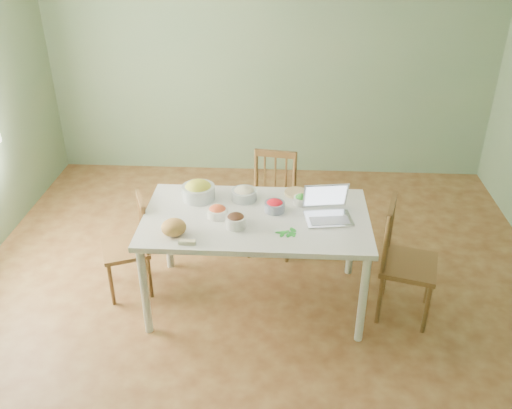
# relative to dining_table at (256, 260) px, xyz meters

# --- Properties ---
(floor) EXTENTS (5.00, 5.00, 0.00)m
(floor) POSITION_rel_dining_table_xyz_m (0.01, -0.02, -0.40)
(floor) COLOR #573016
(floor) RESTS_ON ground
(wall_back) EXTENTS (5.00, 0.00, 2.70)m
(wall_back) POSITION_rel_dining_table_xyz_m (0.01, 2.48, 0.95)
(wall_back) COLOR gray
(wall_back) RESTS_ON ground
(dining_table) EXTENTS (1.71, 0.96, 0.80)m
(dining_table) POSITION_rel_dining_table_xyz_m (0.00, 0.00, 0.00)
(dining_table) COLOR white
(dining_table) RESTS_ON floor
(chair_far) EXTENTS (0.47, 0.45, 0.94)m
(chair_far) POSITION_rel_dining_table_xyz_m (0.10, 0.74, 0.07)
(chair_far) COLOR #56381C
(chair_far) RESTS_ON floor
(chair_left) EXTENTS (0.47, 0.48, 0.86)m
(chair_left) POSITION_rel_dining_table_xyz_m (-1.07, 0.08, 0.03)
(chair_left) COLOR #56381C
(chair_left) RESTS_ON floor
(chair_right) EXTENTS (0.50, 0.52, 0.97)m
(chair_right) POSITION_rel_dining_table_xyz_m (1.17, -0.09, 0.08)
(chair_right) COLOR #56381C
(chair_right) RESTS_ON floor
(bread_boule) EXTENTS (0.24, 0.24, 0.12)m
(bread_boule) POSITION_rel_dining_table_xyz_m (-0.57, -0.29, 0.46)
(bread_boule) COLOR #B38037
(bread_boule) RESTS_ON dining_table
(butter_stick) EXTENTS (0.12, 0.04, 0.03)m
(butter_stick) POSITION_rel_dining_table_xyz_m (-0.46, -0.41, 0.42)
(butter_stick) COLOR #FAF3C6
(butter_stick) RESTS_ON dining_table
(bowl_squash) EXTENTS (0.27, 0.27, 0.15)m
(bowl_squash) POSITION_rel_dining_table_xyz_m (-0.47, 0.25, 0.48)
(bowl_squash) COLOR yellow
(bowl_squash) RESTS_ON dining_table
(bowl_carrot) EXTENTS (0.21, 0.21, 0.09)m
(bowl_carrot) POSITION_rel_dining_table_xyz_m (-0.29, -0.03, 0.45)
(bowl_carrot) COLOR #EC5930
(bowl_carrot) RESTS_ON dining_table
(bowl_onion) EXTENTS (0.22, 0.22, 0.11)m
(bowl_onion) POSITION_rel_dining_table_xyz_m (-0.11, 0.25, 0.45)
(bowl_onion) COLOR white
(bowl_onion) RESTS_ON dining_table
(bowl_mushroom) EXTENTS (0.20, 0.20, 0.10)m
(bowl_mushroom) POSITION_rel_dining_table_xyz_m (-0.14, -0.16, 0.45)
(bowl_mushroom) COLOR black
(bowl_mushroom) RESTS_ON dining_table
(bowl_redpep) EXTENTS (0.18, 0.18, 0.09)m
(bowl_redpep) POSITION_rel_dining_table_xyz_m (0.14, 0.09, 0.45)
(bowl_redpep) COLOR red
(bowl_redpep) RESTS_ON dining_table
(bowl_broccoli) EXTENTS (0.14, 0.14, 0.08)m
(bowl_broccoli) POSITION_rel_dining_table_xyz_m (0.35, 0.21, 0.44)
(bowl_broccoli) COLOR #145B15
(bowl_broccoli) RESTS_ON dining_table
(flatbread) EXTENTS (0.23, 0.23, 0.02)m
(flatbread) POSITION_rel_dining_table_xyz_m (0.30, 0.38, 0.41)
(flatbread) COLOR beige
(flatbread) RESTS_ON dining_table
(basil_bunch) EXTENTS (0.18, 0.18, 0.02)m
(basil_bunch) POSITION_rel_dining_table_xyz_m (0.23, -0.22, 0.41)
(basil_bunch) COLOR #296F2E
(basil_bunch) RESTS_ON dining_table
(laptop) EXTENTS (0.38, 0.35, 0.23)m
(laptop) POSITION_rel_dining_table_xyz_m (0.54, -0.02, 0.52)
(laptop) COLOR silver
(laptop) RESTS_ON dining_table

